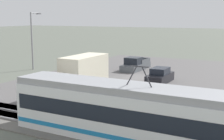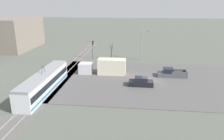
{
  "view_description": "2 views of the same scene",
  "coord_description": "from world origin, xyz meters",
  "px_view_note": "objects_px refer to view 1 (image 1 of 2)",
  "views": [
    {
      "loc": [
        -13.99,
        33.25,
        7.16
      ],
      "look_at": [
        -0.41,
        7.74,
        2.17
      ],
      "focal_mm": 50.0,
      "sensor_mm": 36.0,
      "label": 1
    },
    {
      "loc": [
        -39.94,
        2.6,
        14.69
      ],
      "look_at": [
        -0.35,
        7.01,
        2.0
      ],
      "focal_mm": 35.0,
      "sensor_mm": 36.0,
      "label": 2
    }
  ],
  "objects_px": {
    "sedan_car_0": "(160,76)",
    "light_rail_tram": "(139,115)",
    "pickup_truck": "(135,65)",
    "street_lamp_near_crossing": "(33,37)",
    "box_truck": "(77,75)"
  },
  "relations": [
    {
      "from": "street_lamp_near_crossing",
      "to": "sedan_car_0",
      "type": "bearing_deg",
      "value": 178.74
    },
    {
      "from": "sedan_car_0",
      "to": "street_lamp_near_crossing",
      "type": "relative_size",
      "value": 0.57
    },
    {
      "from": "box_truck",
      "to": "pickup_truck",
      "type": "relative_size",
      "value": 1.67
    },
    {
      "from": "light_rail_tram",
      "to": "street_lamp_near_crossing",
      "type": "relative_size",
      "value": 2.06
    },
    {
      "from": "pickup_truck",
      "to": "street_lamp_near_crossing",
      "type": "xyz_separation_m",
      "value": [
        12.59,
        5.77,
        3.73
      ]
    },
    {
      "from": "box_truck",
      "to": "sedan_car_0",
      "type": "xyz_separation_m",
      "value": [
        -5.88,
        -7.26,
        -0.83
      ]
    },
    {
      "from": "pickup_truck",
      "to": "street_lamp_near_crossing",
      "type": "height_order",
      "value": "street_lamp_near_crossing"
    },
    {
      "from": "light_rail_tram",
      "to": "street_lamp_near_crossing",
      "type": "height_order",
      "value": "street_lamp_near_crossing"
    },
    {
      "from": "box_truck",
      "to": "street_lamp_near_crossing",
      "type": "xyz_separation_m",
      "value": [
        12.34,
        -7.66,
        2.9
      ]
    },
    {
      "from": "box_truck",
      "to": "street_lamp_near_crossing",
      "type": "relative_size",
      "value": 1.26
    },
    {
      "from": "sedan_car_0",
      "to": "light_rail_tram",
      "type": "bearing_deg",
      "value": -74.79
    },
    {
      "from": "light_rail_tram",
      "to": "pickup_truck",
      "type": "xyz_separation_m",
      "value": [
        10.01,
        -22.29,
        -0.92
      ]
    },
    {
      "from": "sedan_car_0",
      "to": "street_lamp_near_crossing",
      "type": "distance_m",
      "value": 18.6
    },
    {
      "from": "box_truck",
      "to": "pickup_truck",
      "type": "bearing_deg",
      "value": -91.06
    },
    {
      "from": "light_rail_tram",
      "to": "sedan_car_0",
      "type": "distance_m",
      "value": 16.72
    }
  ]
}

